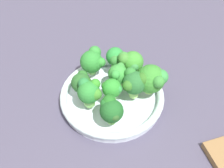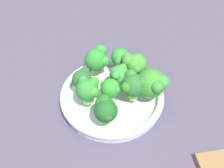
{
  "view_description": "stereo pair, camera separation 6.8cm",
  "coord_description": "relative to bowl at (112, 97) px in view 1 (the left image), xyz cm",
  "views": [
    {
      "loc": [
        8.92,
        42.05,
        56.05
      ],
      "look_at": [
        -3.0,
        -3.02,
        6.0
      ],
      "focal_mm": 49.1,
      "sensor_mm": 36.0,
      "label": 1
    },
    {
      "loc": [
        2.2,
        43.31,
        56.05
      ],
      "look_at": [
        -3.0,
        -3.02,
        6.0
      ],
      "focal_mm": 49.1,
      "sensor_mm": 36.0,
      "label": 2
    }
  ],
  "objects": [
    {
      "name": "broccoli_floret_9",
      "position": [
        -5.74,
        -4.41,
        5.77
      ],
      "size": [
        5.98,
        5.49,
        6.93
      ],
      "color": "#96D26A",
      "rests_on": "bowl"
    },
    {
      "name": "broccoli_floret_3",
      "position": [
        2.26,
        7.58,
        5.24
      ],
      "size": [
        5.01,
        5.69,
        6.27
      ],
      "color": "#77C358",
      "rests_on": "bowl"
    },
    {
      "name": "bowl",
      "position": [
        0.0,
        0.0,
        0.0
      ],
      "size": [
        24.26,
        24.26,
        3.0
      ],
      "color": "white",
      "rests_on": "ground_plane"
    },
    {
      "name": "broccoli_floret_5",
      "position": [
        0.6,
        2.18,
        5.25
      ],
      "size": [
        4.3,
        4.3,
        6.14
      ],
      "color": "#84C668",
      "rests_on": "bowl"
    },
    {
      "name": "broccoli_floret_2",
      "position": [
        5.48,
        1.74,
        5.36
      ],
      "size": [
        5.29,
        5.38,
        6.42
      ],
      "color": "#77BB58",
      "rests_on": "bowl"
    },
    {
      "name": "broccoli_floret_6",
      "position": [
        2.57,
        -8.01,
        5.02
      ],
      "size": [
        5.72,
        6.18,
        6.19
      ],
      "color": "#83C360",
      "rests_on": "bowl"
    },
    {
      "name": "broccoli_floret_4",
      "position": [
        -1.84,
        -1.68,
        5.35
      ],
      "size": [
        4.53,
        4.53,
        6.26
      ],
      "color": "#8ABD64",
      "rests_on": "bowl"
    },
    {
      "name": "broccoli_floret_7",
      "position": [
        -4.63,
        1.92,
        5.77
      ],
      "size": [
        6.21,
        5.7,
        6.89
      ],
      "color": "#91CC64",
      "rests_on": "bowl"
    },
    {
      "name": "broccoli_floret_8",
      "position": [
        -2.88,
        -7.85,
        4.9
      ],
      "size": [
        4.49,
        5.24,
        5.75
      ],
      "color": "#7DB151",
      "rests_on": "bowl"
    },
    {
      "name": "ground_plane",
      "position": [
        3.0,
        3.02,
        -2.78
      ],
      "size": [
        130.0,
        130.0,
        2.5
      ],
      "primitive_type": "cube",
      "color": "#4A465B"
    },
    {
      "name": "broccoli_floret_1",
      "position": [
        6.41,
        -1.93,
        4.67
      ],
      "size": [
        4.68,
        5.28,
        5.45
      ],
      "color": "#83BE64",
      "rests_on": "bowl"
    },
    {
      "name": "broccoli_floret_0",
      "position": [
        -8.73,
        1.87,
        5.61
      ],
      "size": [
        7.02,
        7.18,
        7.3
      ],
      "color": "#92CB59",
      "rests_on": "bowl"
    }
  ]
}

